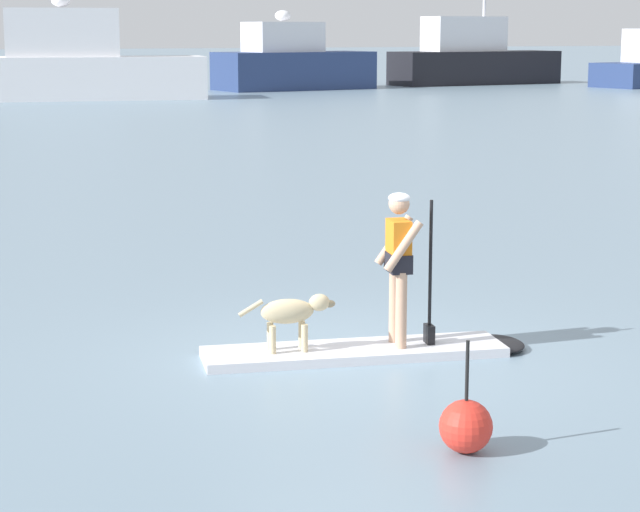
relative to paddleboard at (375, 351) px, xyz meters
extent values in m
plane|color=gray|center=(-0.23, 0.04, -0.05)|extent=(400.00, 400.00, 0.00)
cube|color=silver|center=(-0.23, 0.04, 0.00)|extent=(3.27, 1.27, 0.10)
ellipsoid|color=black|center=(1.35, -0.22, 0.00)|extent=(0.67, 0.81, 0.10)
cylinder|color=tan|center=(0.26, 0.09, 0.46)|extent=(0.12, 0.12, 0.81)
cylinder|color=tan|center=(0.22, -0.17, 0.46)|extent=(0.12, 0.12, 0.81)
cube|color=black|center=(0.24, -0.04, 0.94)|extent=(0.27, 0.39, 0.20)
cube|color=orange|center=(0.24, -0.04, 1.13)|extent=(0.25, 0.37, 0.53)
sphere|color=tan|center=(0.24, -0.04, 1.56)|extent=(0.22, 0.22, 0.22)
ellipsoid|color=white|center=(0.24, -0.04, 1.62)|extent=(0.23, 0.23, 0.11)
cylinder|color=tan|center=(0.27, 0.15, 1.15)|extent=(0.43, 0.16, 0.54)
cylinder|color=tan|center=(0.21, -0.23, 1.15)|extent=(0.43, 0.16, 0.54)
cylinder|color=black|center=(0.59, -0.10, 0.82)|extent=(0.04, 0.04, 1.54)
cube|color=black|center=(0.59, -0.10, 0.15)|extent=(0.11, 0.19, 0.20)
ellipsoid|color=#CCB78C|center=(-0.93, 0.15, 0.47)|extent=(0.59, 0.31, 0.26)
ellipsoid|color=#CCB78C|center=(-0.59, 0.10, 0.55)|extent=(0.24, 0.19, 0.18)
ellipsoid|color=gray|center=(-0.49, 0.08, 0.53)|extent=(0.13, 0.10, 0.08)
cylinder|color=#CCB78C|center=(-1.30, 0.21, 0.52)|extent=(0.27, 0.09, 0.18)
cylinder|color=#CCB78C|center=(-0.75, 0.20, 0.20)|extent=(0.07, 0.07, 0.29)
cylinder|color=#CCB78C|center=(-0.78, 0.05, 0.20)|extent=(0.07, 0.07, 0.29)
cylinder|color=#CCB78C|center=(-1.08, 0.25, 0.20)|extent=(0.07, 0.07, 0.29)
cylinder|color=#CCB78C|center=(-1.11, 0.10, 0.20)|extent=(0.07, 0.07, 0.29)
cube|color=white|center=(5.32, 47.90, 0.99)|extent=(12.22, 4.98, 2.08)
cube|color=silver|center=(4.43, 47.90, 3.18)|extent=(5.64, 3.23, 2.31)
ellipsoid|color=white|center=(4.43, 47.90, 4.68)|extent=(0.90, 0.90, 0.60)
cube|color=navy|center=(18.39, 53.65, 1.01)|extent=(9.41, 5.00, 2.12)
cube|color=silver|center=(17.72, 53.65, 2.90)|extent=(4.41, 3.31, 1.67)
ellipsoid|color=white|center=(17.72, 53.65, 4.09)|extent=(0.90, 0.90, 0.60)
cube|color=black|center=(31.08, 55.60, 0.97)|extent=(11.25, 4.22, 2.04)
cube|color=silver|center=(30.25, 55.60, 3.04)|extent=(5.16, 2.82, 2.12)
cylinder|color=silver|center=(30.25, 55.60, 3.19)|extent=(3.84, 0.54, 0.14)
sphere|color=red|center=(-0.49, -2.97, 0.17)|extent=(0.44, 0.44, 0.44)
cylinder|color=black|center=(-0.49, -2.97, 0.64)|extent=(0.03, 0.03, 0.50)
camera|label=1|loc=(-4.92, -11.20, 3.34)|focal=67.08mm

